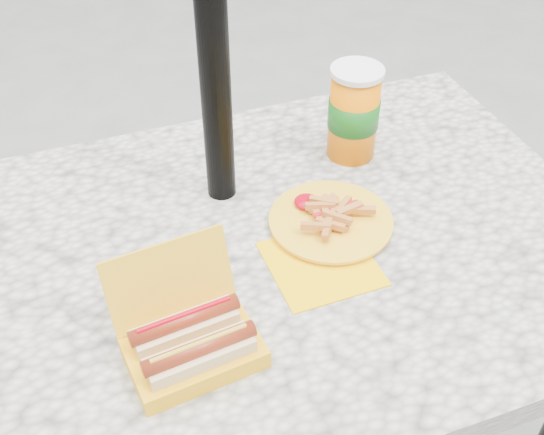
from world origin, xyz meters
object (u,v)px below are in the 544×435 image
object	(u,v)px
umbrella_pole	(210,4)
soda_cup	(354,113)
fries_plate	(329,223)
hotdog_box	(192,342)

from	to	relation	value
umbrella_pole	soda_cup	world-z (taller)	umbrella_pole
fries_plate	soda_cup	xyz separation A→B (m)	(0.12, 0.18, 0.08)
soda_cup	umbrella_pole	bearing A→B (deg)	-174.18
umbrella_pole	hotdog_box	distance (m)	0.48
fries_plate	soda_cup	size ratio (longest dim) A/B	1.48
soda_cup	hotdog_box	bearing A→B (deg)	-138.62
fries_plate	soda_cup	distance (m)	0.23
umbrella_pole	hotdog_box	bearing A→B (deg)	-113.44
umbrella_pole	fries_plate	world-z (taller)	umbrella_pole
fries_plate	soda_cup	bearing A→B (deg)	55.58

